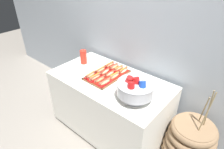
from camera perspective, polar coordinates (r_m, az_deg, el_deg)
The scene contains 19 objects.
ground_plane at distance 2.77m, azimuth -0.55°, elevation -15.24°, with size 10.00×10.00×0.00m, color gray.
back_wall at distance 2.40m, azimuth 7.23°, elevation 13.92°, with size 6.00×0.10×2.60m, color #9EA8B2.
buffet_table at distance 2.48m, azimuth -0.59°, elevation -8.68°, with size 1.42×0.77×0.79m.
floor_vase at distance 2.38m, azimuth 21.61°, elevation -18.61°, with size 0.56×0.56×1.02m.
serving_tray at distance 2.33m, azimuth -1.43°, elevation -0.18°, with size 0.33×0.53×0.01m.
hot_dog_0 at distance 2.28m, azimuth -6.32°, elevation -0.20°, with size 0.07×0.16×0.06m.
hot_dog_1 at distance 2.24m, azimuth -5.00°, elevation -0.83°, with size 0.07×0.18×0.06m.
hot_dog_2 at distance 2.19m, azimuth -3.62°, elevation -1.51°, with size 0.06×0.16×0.06m.
hot_dog_3 at distance 2.15m, azimuth -2.18°, elevation -2.25°, with size 0.08×0.17×0.06m.
hot_dog_4 at distance 2.38m, azimuth -3.45°, elevation 1.32°, with size 0.07×0.18×0.06m.
hot_dog_5 at distance 2.34m, azimuth -2.12°, elevation 0.76°, with size 0.08×0.16×0.06m.
hot_dog_6 at distance 2.29m, azimuth -0.75°, elevation 0.16°, with size 0.07×0.16×0.06m.
hot_dog_7 at distance 2.25m, azimuth 0.68°, elevation -0.46°, with size 0.07×0.16×0.06m.
hot_dog_8 at distance 2.49m, azimuth -0.81°, elevation 2.80°, with size 0.07×0.17×0.06m.
hot_dog_9 at distance 2.44m, azimuth 0.51°, elevation 2.26°, with size 0.08×0.16×0.06m.
hot_dog_10 at distance 2.40m, azimuth 1.87°, elevation 1.71°, with size 0.07×0.16×0.06m.
hot_dog_11 at distance 2.36m, azimuth 3.27°, elevation 1.11°, with size 0.07×0.16×0.06m.
punch_bowl at distance 1.88m, azimuth 6.88°, elevation -4.01°, with size 0.37×0.37×0.26m.
cup_stack at distance 2.59m, azimuth -8.34°, elevation 5.11°, with size 0.09×0.09×0.18m.
Camera 1 is at (1.25, -1.43, 2.01)m, focal length 31.26 mm.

